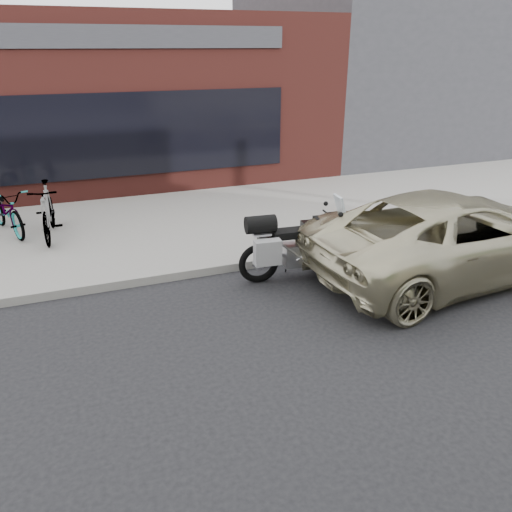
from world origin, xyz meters
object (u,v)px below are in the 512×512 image
at_px(minivan, 452,235).
at_px(bicycle_front, 7,211).
at_px(bicycle_rear, 47,211).
at_px(motorcycle, 295,245).

relative_size(minivan, bicycle_front, 2.89).
relative_size(bicycle_front, bicycle_rear, 0.98).
height_order(minivan, bicycle_rear, minivan).
bearing_deg(motorcycle, minivan, -11.63).
relative_size(motorcycle, bicycle_front, 1.25).
height_order(bicycle_front, bicycle_rear, bicycle_rear).
bearing_deg(bicycle_rear, minivan, -27.69).
distance_m(motorcycle, minivan, 2.71).
relative_size(minivan, bicycle_rear, 2.84).
bearing_deg(bicycle_front, motorcycle, -60.21).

